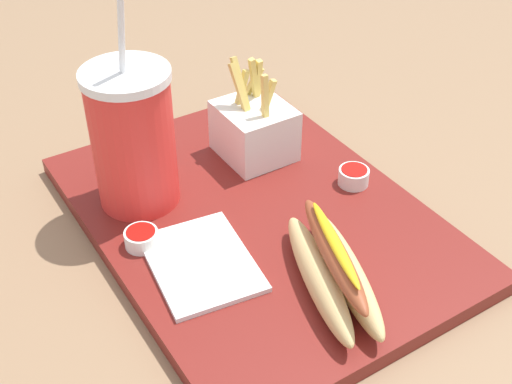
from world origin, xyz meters
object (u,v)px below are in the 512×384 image
object	(u,v)px
ketchup_cup_2	(141,238)
napkin_stack	(201,263)
soda_cup	(133,138)
fries_basket	(254,129)
hot_dog_1	(333,269)
ketchup_cup_1	(354,176)

from	to	relation	value
ketchup_cup_2	napkin_stack	xyz separation A→B (m)	(0.06, 0.04, -0.01)
soda_cup	napkin_stack	world-z (taller)	soda_cup
fries_basket	ketchup_cup_2	xyz separation A→B (m)	(0.09, -0.20, -0.03)
fries_basket	ketchup_cup_2	size ratio (longest dim) A/B	3.52
napkin_stack	hot_dog_1	bearing A→B (deg)	44.20
soda_cup	ketchup_cup_1	bearing A→B (deg)	64.08
ketchup_cup_1	ketchup_cup_2	size ratio (longest dim) A/B	1.00
soda_cup	fries_basket	size ratio (longest dim) A/B	1.96
soda_cup	ketchup_cup_2	size ratio (longest dim) A/B	6.91
fries_basket	soda_cup	bearing A→B (deg)	-87.29
ketchup_cup_1	fries_basket	bearing A→B (deg)	-150.87
fries_basket	ketchup_cup_1	xyz separation A→B (m)	(0.12, 0.07, -0.03)
soda_cup	fries_basket	bearing A→B (deg)	92.71
fries_basket	hot_dog_1	size ratio (longest dim) A/B	0.67
hot_dog_1	napkin_stack	size ratio (longest dim) A/B	1.46
ketchup_cup_1	napkin_stack	world-z (taller)	ketchup_cup_1
ketchup_cup_1	ketchup_cup_2	world-z (taller)	ketchup_cup_1
soda_cup	ketchup_cup_2	xyz separation A→B (m)	(0.08, -0.03, -0.07)
fries_basket	ketchup_cup_1	world-z (taller)	fries_basket
fries_basket	ketchup_cup_2	world-z (taller)	fries_basket
hot_dog_1	napkin_stack	world-z (taller)	hot_dog_1
napkin_stack	soda_cup	bearing A→B (deg)	-177.67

